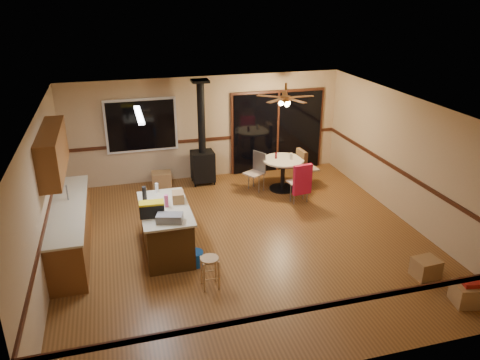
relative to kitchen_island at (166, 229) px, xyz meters
name	(u,v)px	position (x,y,z in m)	size (l,w,h in m)	color
floor	(244,240)	(1.50, 0.00, -0.45)	(7.00, 7.00, 0.00)	brown
ceiling	(245,110)	(1.50, 0.00, 2.15)	(7.00, 7.00, 0.00)	silver
wall_back	(206,128)	(1.50, 3.50, 0.85)	(7.00, 7.00, 0.00)	tan
wall_front	(325,286)	(1.50, -3.50, 0.85)	(7.00, 7.00, 0.00)	tan
wall_left	(43,200)	(-2.00, 0.00, 0.85)	(7.00, 7.00, 0.00)	tan
wall_right	(409,161)	(5.00, 0.00, 0.85)	(7.00, 7.00, 0.00)	tan
chair_rail	(244,193)	(1.50, 0.00, 0.55)	(7.00, 7.00, 0.08)	#39190E
window	(141,125)	(-0.10, 3.45, 1.05)	(1.72, 0.10, 1.32)	black
sliding_door	(277,132)	(3.40, 3.45, 0.60)	(2.52, 0.10, 2.10)	black
lower_cabinets	(71,230)	(-1.70, 0.50, -0.02)	(0.60, 3.00, 0.86)	brown
countertop	(68,208)	(-1.70, 0.50, 0.43)	(0.64, 3.04, 0.04)	#C1B696
upper_cabinets	(53,152)	(-1.83, 0.70, 1.45)	(0.35, 2.00, 0.80)	brown
kitchen_island	(166,229)	(0.00, 0.00, 0.00)	(0.88, 1.68, 0.90)	#3C250F
wood_stove	(202,156)	(1.30, 3.05, 0.28)	(0.55, 0.50, 2.52)	black
ceiling_fan	(285,100)	(3.09, 2.14, 1.76)	(0.24, 0.24, 0.55)	brown
fluorescent_strip	(139,115)	(-0.30, 0.30, 2.11)	(0.10, 1.20, 0.04)	white
toolbox_grey	(170,218)	(0.02, -0.58, 0.52)	(0.44, 0.24, 0.14)	slate
toolbox_black	(152,210)	(-0.25, -0.29, 0.56)	(0.42, 0.22, 0.23)	black
toolbox_yellow_lid	(151,203)	(-0.25, -0.29, 0.70)	(0.42, 0.22, 0.03)	gold
box_on_island	(178,197)	(0.28, 0.17, 0.54)	(0.21, 0.29, 0.19)	olive
bottle_dark	(144,194)	(-0.32, 0.36, 0.59)	(0.08, 0.08, 0.29)	black
bottle_pink	(166,201)	(0.04, 0.01, 0.56)	(0.07, 0.07, 0.23)	#D84C8C
bottle_white	(157,188)	(-0.06, 0.70, 0.54)	(0.06, 0.06, 0.19)	white
bar_stool	(210,272)	(0.53, -1.34, -0.18)	(0.30, 0.30, 0.55)	tan
blue_bucket	(195,258)	(0.41, -0.62, -0.32)	(0.31, 0.31, 0.26)	#0C46AD
dining_table	(283,169)	(3.09, 2.14, 0.08)	(1.00, 1.00, 0.78)	black
glass_red	(276,156)	(2.94, 2.24, 0.40)	(0.05, 0.05, 0.14)	#590C14
glass_cream	(291,156)	(3.27, 2.09, 0.40)	(0.07, 0.07, 0.15)	beige
chair_left	(257,167)	(2.48, 2.29, 0.14)	(0.55, 0.55, 0.51)	tan
chair_near	(302,179)	(3.21, 1.26, 0.14)	(0.48, 0.51, 0.70)	tan
chair_right	(302,164)	(3.60, 2.18, 0.14)	(0.49, 0.45, 0.70)	tan
box_under_window	(162,179)	(0.26, 3.10, -0.26)	(0.47, 0.38, 0.38)	olive
box_corner_a	(468,294)	(4.32, -2.85, -0.28)	(0.46, 0.38, 0.35)	olive
box_corner_b	(426,268)	(4.14, -2.03, -0.29)	(0.41, 0.35, 0.34)	olive
box_small_red	(471,283)	(4.32, -2.85, -0.07)	(0.26, 0.22, 0.07)	maroon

